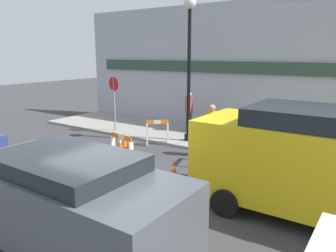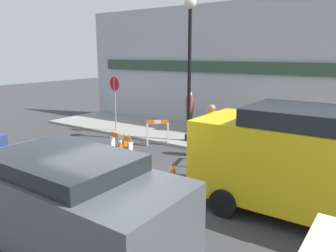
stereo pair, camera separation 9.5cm
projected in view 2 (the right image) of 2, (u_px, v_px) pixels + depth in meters
The scene contains 17 objects.
ground_plane at pixel (120, 201), 7.66m from camera, with size 60.00×60.00×0.00m, color #38383A.
sidewalk_slab at pixel (231, 142), 12.62m from camera, with size 18.00×3.42×0.10m.
storefront_facade at pixel (251, 69), 13.47m from camera, with size 18.00×0.22×5.50m.
streetlamp_post at pixel (190, 51), 11.87m from camera, with size 0.44×0.44×5.23m.
stop_sign at pixel (115, 95), 13.95m from camera, with size 0.60×0.09×2.32m.
barricade_0 at pixel (121, 151), 9.56m from camera, with size 0.96×0.33×1.10m.
barricade_1 at pixel (205, 148), 10.08m from camera, with size 0.35×0.82×1.01m.
barricade_2 at pixel (158, 132), 12.20m from camera, with size 0.71×0.65×0.98m.
traffic_cone_0 at pixel (198, 148), 11.19m from camera, with size 0.30×0.30×0.46m.
traffic_cone_1 at pixel (129, 144), 11.24m from camera, with size 0.30×0.30×0.72m.
traffic_cone_2 at pixel (124, 140), 11.98m from camera, with size 0.30×0.30×0.60m.
traffic_cone_3 at pixel (120, 143), 11.54m from camera, with size 0.30×0.30×0.61m.
traffic_cone_4 at pixel (173, 169), 9.01m from camera, with size 0.30×0.30×0.54m.
person_worker at pixel (211, 129), 10.77m from camera, with size 0.51×0.51×1.76m.
person_pedestrian at pixel (190, 110), 13.92m from camera, with size 0.45×0.45×1.70m.
parked_car_1 at pixel (66, 199), 5.48m from camera, with size 4.33×1.96×1.79m.
work_van at pixel (314, 160), 6.65m from camera, with size 4.85×2.18×2.32m.
Camera 2 is at (4.99, -5.17, 3.39)m, focal length 35.00 mm.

